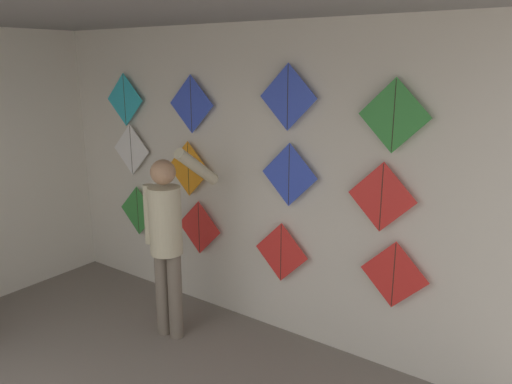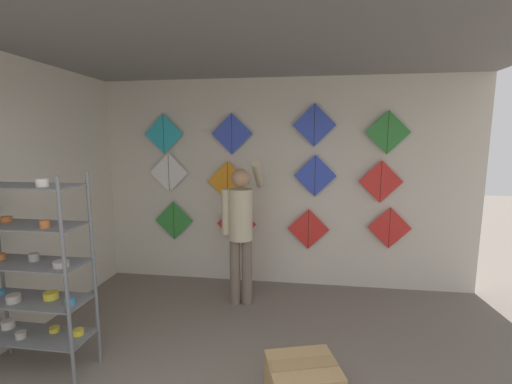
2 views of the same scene
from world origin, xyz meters
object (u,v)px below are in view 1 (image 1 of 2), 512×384
kite_9 (191,104)px  kite_7 (382,197)px  kite_5 (188,169)px  kite_11 (394,116)px  shopkeeper (167,233)px  kite_3 (394,275)px  kite_1 (199,228)px  kite_4 (131,150)px  kite_6 (289,175)px  kite_0 (138,211)px  kite_10 (288,97)px  kite_2 (281,252)px  kite_8 (125,100)px

kite_9 → kite_7: bearing=0.0°
kite_5 → kite_11: kite_11 is taller
shopkeeper → kite_3: size_ratio=3.20×
kite_1 → kite_4: 1.18m
kite_1 → kite_7: 1.99m
shopkeeper → kite_6: 1.20m
kite_0 → kite_11: 3.11m
kite_4 → kite_6: (2.01, 0.00, -0.01)m
kite_10 → kite_1: bearing=180.0°
kite_0 → kite_11: size_ratio=1.00×
kite_2 → kite_7: size_ratio=1.00×
kite_3 → kite_9: 2.41m
kite_1 → kite_9: 1.23m
kite_0 → kite_1: bearing=0.0°
kite_8 → kite_9: (0.96, 0.00, -0.00)m
kite_6 → kite_11: kite_11 is taller
shopkeeper → kite_10: (0.85, 0.62, 1.18)m
kite_11 → kite_5: bearing=180.0°
kite_7 → kite_8: kite_8 is taller
kite_9 → shopkeeper: bearing=-69.3°
kite_2 → kite_7: (0.90, 0.00, 0.66)m
kite_0 → kite_10: (1.94, 0.00, 1.32)m
kite_5 → kite_10: (1.15, 0.00, 0.75)m
kite_0 → kite_5: size_ratio=1.00×
kite_2 → kite_7: kite_7 is taller
kite_3 → kite_6: bearing=180.0°
kite_3 → kite_10: size_ratio=1.00×
kite_9 → kite_11: bearing=0.0°
kite_3 → kite_9: size_ratio=1.00×
kite_3 → kite_5: (-2.15, 0.00, 0.58)m
kite_1 → kite_3: 2.03m
kite_1 → kite_8: bearing=180.0°
kite_6 → kite_5: bearing=180.0°
kite_4 → kite_6: 2.01m
kite_0 → kite_9: size_ratio=1.00×
kite_4 → shopkeeper: bearing=-28.5°
shopkeeper → kite_3: shopkeeper is taller
kite_2 → kite_4: 2.08m
kite_1 → kite_6: 1.26m
kite_0 → kite_4: size_ratio=1.00×
kite_7 → kite_4: bearing=180.0°
kite_6 → kite_7: 0.84m
kite_2 → kite_4: bearing=180.0°
kite_0 → kite_10: bearing=0.0°
kite_0 → kite_1: kite_0 is taller
kite_2 → kite_4: size_ratio=1.00×
kite_4 → kite_10: bearing=0.0°
kite_11 → shopkeeper: bearing=-160.8°
kite_8 → kite_10: 2.04m
kite_5 → kite_6: kite_6 is taller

